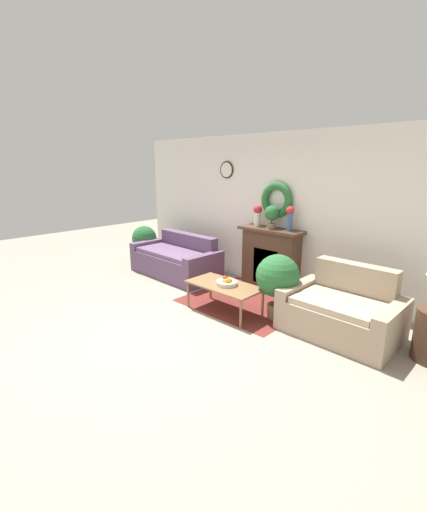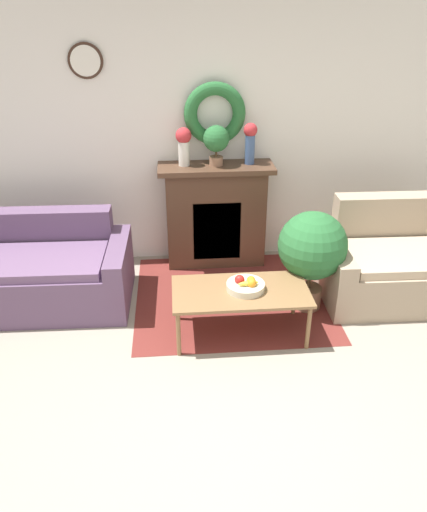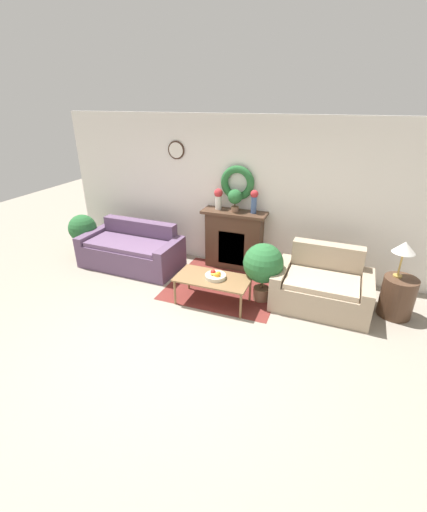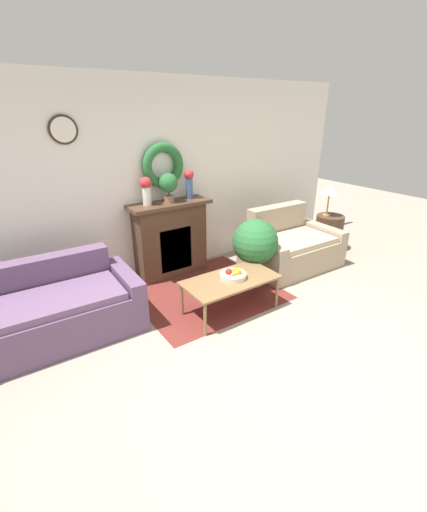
# 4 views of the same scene
# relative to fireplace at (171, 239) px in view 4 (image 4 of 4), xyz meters

# --- Properties ---
(ground_plane) EXTENTS (16.00, 16.00, 0.00)m
(ground_plane) POSITION_rel_fireplace_xyz_m (-0.07, -2.53, -0.56)
(ground_plane) COLOR gray
(floor_rug) EXTENTS (1.84, 1.68, 0.01)m
(floor_rug) POSITION_rel_fireplace_xyz_m (0.09, -0.74, -0.55)
(floor_rug) COLOR maroon
(floor_rug) RESTS_ON ground_plane
(wall_back) EXTENTS (6.80, 0.19, 2.70)m
(wall_back) POSITION_rel_fireplace_xyz_m (-0.07, 0.20, 0.81)
(wall_back) COLOR white
(wall_back) RESTS_ON ground_plane
(fireplace) EXTENTS (1.16, 0.41, 1.10)m
(fireplace) POSITION_rel_fireplace_xyz_m (0.00, 0.00, 0.00)
(fireplace) COLOR #4C3323
(fireplace) RESTS_ON ground_plane
(couch_left) EXTENTS (1.88, 0.95, 0.81)m
(couch_left) POSITION_rel_fireplace_xyz_m (-1.81, -0.65, -0.25)
(couch_left) COLOR #604766
(couch_left) RESTS_ON ground_plane
(loveseat_right) EXTENTS (1.44, 0.99, 0.89)m
(loveseat_right) POSITION_rel_fireplace_xyz_m (1.67, -0.77, -0.25)
(loveseat_right) COLOR tan
(loveseat_right) RESTS_ON ground_plane
(coffee_table) EXTENTS (1.14, 0.58, 0.44)m
(coffee_table) POSITION_rel_fireplace_xyz_m (0.09, -1.33, -0.16)
(coffee_table) COLOR olive
(coffee_table) RESTS_ON ground_plane
(fruit_bowl) EXTENTS (0.32, 0.32, 0.12)m
(fruit_bowl) POSITION_rel_fireplace_xyz_m (0.14, -1.32, -0.08)
(fruit_bowl) COLOR beige
(fruit_bowl) RESTS_ON coffee_table
(side_table_by_loveseat) EXTENTS (0.47, 0.47, 0.61)m
(side_table_by_loveseat) POSITION_rel_fireplace_xyz_m (2.72, -0.68, -0.25)
(side_table_by_loveseat) COLOR #4C3323
(side_table_by_loveseat) RESTS_ON ground_plane
(table_lamp) EXTENTS (0.31, 0.31, 0.54)m
(table_lamp) POSITION_rel_fireplace_xyz_m (2.66, -0.63, 0.49)
(table_lamp) COLOR #B28E42
(table_lamp) RESTS_ON side_table_by_loveseat
(vase_on_mantel_left) EXTENTS (0.16, 0.16, 0.38)m
(vase_on_mantel_left) POSITION_rel_fireplace_xyz_m (-0.31, 0.01, 0.76)
(vase_on_mantel_left) COLOR silver
(vase_on_mantel_left) RESTS_ON fireplace
(vase_on_mantel_right) EXTENTS (0.14, 0.14, 0.41)m
(vase_on_mantel_right) POSITION_rel_fireplace_xyz_m (0.34, 0.01, 0.78)
(vase_on_mantel_right) COLOR #3D5684
(vase_on_mantel_right) RESTS_ON fireplace
(potted_plant_on_mantel) EXTENTS (0.26, 0.26, 0.39)m
(potted_plant_on_mantel) POSITION_rel_fireplace_xyz_m (0.00, -0.01, 0.79)
(potted_plant_on_mantel) COLOR #8E664C
(potted_plant_on_mantel) RESTS_ON fireplace
(potted_plant_floor_by_loveseat) EXTENTS (0.62, 0.62, 0.95)m
(potted_plant_floor_by_loveseat) POSITION_rel_fireplace_xyz_m (0.78, -0.96, 0.05)
(potted_plant_floor_by_loveseat) COLOR #8E664C
(potted_plant_floor_by_loveseat) RESTS_ON ground_plane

